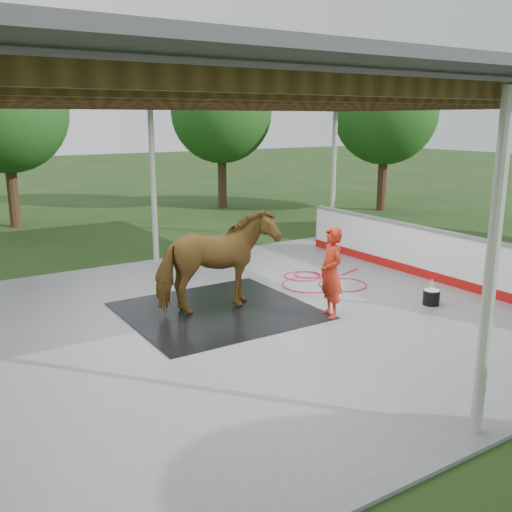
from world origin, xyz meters
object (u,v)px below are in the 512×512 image
dasher_board (430,255)px  wash_bucket (431,297)px  horse (217,262)px  handler (331,273)px

dasher_board → wash_bucket: bearing=-137.6°
dasher_board → horse: size_ratio=3.60×
dasher_board → wash_bucket: dasher_board is taller
dasher_board → wash_bucket: size_ratio=24.88×
handler → wash_bucket: size_ratio=5.15×
dasher_board → horse: (-5.11, 0.58, 0.42)m
horse → wash_bucket: 4.22m
horse → handler: bearing=-126.4°
horse → handler: (1.59, -1.35, -0.13)m
horse → handler: 2.09m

